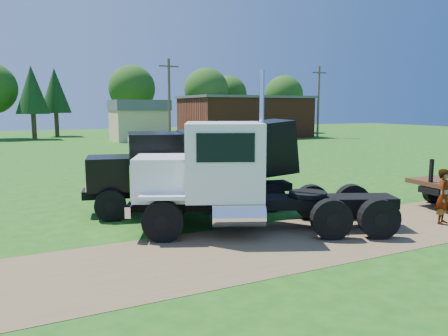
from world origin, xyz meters
name	(u,v)px	position (x,y,z in m)	size (l,w,h in m)	color
ground	(356,231)	(0.00, 0.00, 0.00)	(140.00, 140.00, 0.00)	#1B5212
dirt_track	(356,231)	(0.00, 0.00, 0.01)	(120.00, 4.20, 0.01)	brown
white_semi_tractor	(226,176)	(-3.59, 1.99, 1.74)	(8.48, 5.66, 5.09)	black
black_dump_truck	(200,161)	(-3.23, 5.00, 1.88)	(8.07, 3.99, 3.42)	black
orange_pickup	(224,166)	(0.90, 11.26, 0.68)	(2.24, 4.86, 1.35)	#C45709
spectator_a	(444,197)	(3.27, -0.58, 0.93)	(0.68, 0.45, 1.87)	#999999
spectator_b	(249,170)	(0.82, 8.34, 0.85)	(0.83, 0.65, 1.70)	#999999
brick_building	(244,117)	(18.00, 40.00, 2.66)	(15.40, 10.40, 5.30)	maroon
tan_shed	(139,120)	(4.00, 40.00, 2.42)	(6.20, 5.40, 4.70)	tan
utility_poles	(169,99)	(6.00, 35.00, 4.71)	(42.20, 0.28, 9.00)	brown
tree_row	(64,85)	(-3.03, 49.45, 6.70)	(57.44, 14.26, 11.50)	#372A16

